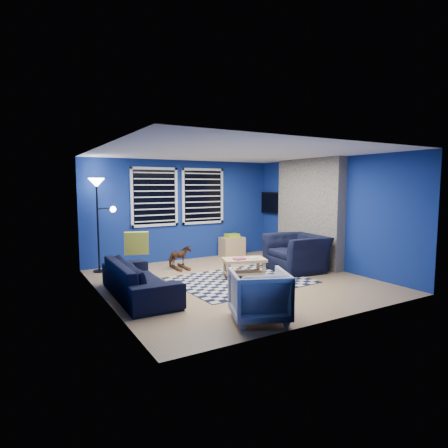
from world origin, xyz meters
The scene contains 18 objects.
floor centered at (0.00, 0.00, 0.00)m, with size 5.00×5.00×0.00m, color tan.
ceiling centered at (0.00, 0.00, 2.50)m, with size 5.00×5.00×0.00m, color white.
wall_back centered at (0.00, 2.50, 1.25)m, with size 5.00×5.00×0.00m, color navy.
wall_left centered at (-2.50, 0.00, 1.25)m, with size 5.00×5.00×0.00m, color navy.
wall_right centered at (2.50, 0.00, 1.25)m, with size 5.00×5.00×0.00m, color navy.
fireplace centered at (2.36, 0.50, 1.20)m, with size 0.65×2.00×2.50m.
window_left centered at (-0.75, 2.46, 1.60)m, with size 1.17×0.06×1.42m.
window_right centered at (0.55, 2.46, 1.60)m, with size 1.17×0.06×1.42m.
tv centered at (2.45, 2.00, 1.40)m, with size 0.07×1.00×0.58m.
rug centered at (0.10, -0.03, 0.01)m, with size 2.50×2.00×0.02m, color black.
sofa centered at (-1.95, -0.07, 0.31)m, with size 0.82×2.11×0.62m, color black.
armchair_big centered at (1.66, 0.10, 0.40)m, with size 1.06×1.22×0.79m, color black.
armchair_bent centered at (-0.84, -1.99, 0.36)m, with size 0.77×0.79×0.72m, color gray.
rocking_horse centered at (-0.52, 1.54, 0.29)m, with size 0.52×0.24×0.44m, color #492717.
coffee_table centered at (0.28, 0.11, 0.29)m, with size 0.95×0.71×0.43m.
cabinet centered at (1.29, 2.25, 0.27)m, with size 0.61×0.41×0.60m.
floor_lamp centered at (-2.13, 2.15, 1.67)m, with size 0.55×0.34×2.03m.
throw_pillow centered at (-1.80, 0.54, 0.82)m, with size 0.44×0.13×0.42m, color yellow.
Camera 1 is at (-3.80, -6.14, 1.89)m, focal length 30.00 mm.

